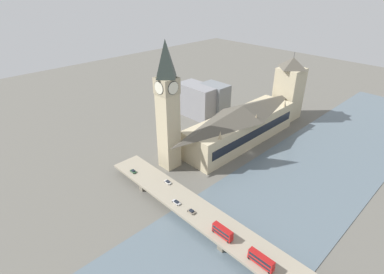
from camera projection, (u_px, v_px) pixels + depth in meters
ground_plane at (251, 153)px, 200.82m from camera, size 600.00×600.00×0.00m
river_water at (306, 178)px, 175.85m from camera, size 66.71×360.00×0.30m
parliament_hall at (241, 124)px, 208.91m from camera, size 25.00×94.71×27.50m
clock_tower at (168, 105)px, 168.77m from camera, size 11.35×11.35×76.81m
victoria_tower at (289, 89)px, 240.68m from camera, size 18.42×18.42×53.88m
road_bridge at (230, 235)px, 131.12m from camera, size 165.42×16.26×5.51m
double_decker_bus_lead at (261, 260)px, 115.35m from camera, size 11.07×2.54×5.06m
double_decker_bus_mid at (223, 232)px, 128.13m from camera, size 10.07×2.65×4.98m
car_northbound_mid at (191, 211)px, 142.07m from camera, size 4.01×1.85×1.39m
car_northbound_tail at (176, 202)px, 147.92m from camera, size 4.65×1.89×1.25m
car_southbound_lead at (168, 182)px, 162.35m from camera, size 4.30×1.87×1.32m
car_southbound_tail at (133, 171)px, 171.27m from camera, size 4.02×1.93×1.38m
city_block_west at (198, 101)px, 248.69m from camera, size 33.80×18.01×26.89m
city_block_center at (215, 100)px, 250.48m from camera, size 22.70×14.96×26.92m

